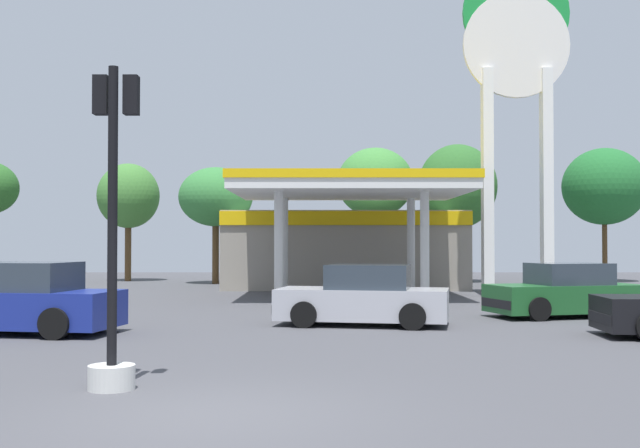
{
  "coord_description": "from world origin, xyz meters",
  "views": [
    {
      "loc": [
        1.3,
        -9.53,
        2.1
      ],
      "look_at": [
        1.23,
        13.95,
        2.65
      ],
      "focal_mm": 43.87,
      "sensor_mm": 36.0,
      "label": 1
    }
  ],
  "objects_px": {
    "car_0": "(568,293)",
    "traffic_signal_0": "(116,269)",
    "tree_1": "(131,196)",
    "car_1": "(366,298)",
    "tree_3": "(378,183)",
    "station_pole_sign": "(519,80)",
    "car_2": "(21,301)",
    "tree_5": "(607,187)",
    "tree_4": "(460,187)",
    "tree_2": "(218,197)"
  },
  "relations": [
    {
      "from": "car_0",
      "to": "traffic_signal_0",
      "type": "bearing_deg",
      "value": -132.5
    },
    {
      "from": "car_0",
      "to": "tree_1",
      "type": "distance_m",
      "value": 26.9
    },
    {
      "from": "car_1",
      "to": "tree_3",
      "type": "height_order",
      "value": "tree_3"
    },
    {
      "from": "car_1",
      "to": "tree_3",
      "type": "bearing_deg",
      "value": 85.17
    },
    {
      "from": "station_pole_sign",
      "to": "tree_3",
      "type": "bearing_deg",
      "value": 112.65
    },
    {
      "from": "car_2",
      "to": "tree_5",
      "type": "xyz_separation_m",
      "value": [
        22.06,
        23.49,
        4.32
      ]
    },
    {
      "from": "traffic_signal_0",
      "to": "tree_5",
      "type": "bearing_deg",
      "value": 59.11
    },
    {
      "from": "car_0",
      "to": "tree_1",
      "type": "relative_size",
      "value": 0.71
    },
    {
      "from": "car_2",
      "to": "tree_3",
      "type": "relative_size",
      "value": 0.67
    },
    {
      "from": "tree_3",
      "to": "tree_4",
      "type": "bearing_deg",
      "value": -10.84
    },
    {
      "from": "station_pole_sign",
      "to": "tree_3",
      "type": "xyz_separation_m",
      "value": [
        -4.73,
        11.34,
        -3.16
      ]
    },
    {
      "from": "car_0",
      "to": "tree_5",
      "type": "bearing_deg",
      "value": 67.08
    },
    {
      "from": "car_1",
      "to": "tree_5",
      "type": "relative_size",
      "value": 0.64
    },
    {
      "from": "tree_5",
      "to": "car_0",
      "type": "bearing_deg",
      "value": -112.92
    },
    {
      "from": "station_pole_sign",
      "to": "tree_2",
      "type": "bearing_deg",
      "value": 144.85
    },
    {
      "from": "tree_1",
      "to": "tree_4",
      "type": "xyz_separation_m",
      "value": [
        17.6,
        -1.32,
        0.43
      ]
    },
    {
      "from": "tree_1",
      "to": "station_pole_sign",
      "type": "bearing_deg",
      "value": -33.24
    },
    {
      "from": "station_pole_sign",
      "to": "car_1",
      "type": "height_order",
      "value": "station_pole_sign"
    },
    {
      "from": "car_2",
      "to": "tree_2",
      "type": "xyz_separation_m",
      "value": [
        1.64,
        21.54,
        3.64
      ]
    },
    {
      "from": "tree_2",
      "to": "tree_3",
      "type": "xyz_separation_m",
      "value": [
        8.24,
        2.21,
        0.9
      ]
    },
    {
      "from": "car_2",
      "to": "tree_4",
      "type": "xyz_separation_m",
      "value": [
        14.14,
        22.94,
        4.27
      ]
    },
    {
      "from": "car_0",
      "to": "tree_5",
      "type": "height_order",
      "value": "tree_5"
    },
    {
      "from": "station_pole_sign",
      "to": "tree_3",
      "type": "height_order",
      "value": "station_pole_sign"
    },
    {
      "from": "tree_1",
      "to": "tree_2",
      "type": "height_order",
      "value": "tree_1"
    },
    {
      "from": "car_0",
      "to": "tree_4",
      "type": "height_order",
      "value": "tree_4"
    },
    {
      "from": "car_2",
      "to": "traffic_signal_0",
      "type": "bearing_deg",
      "value": -59.63
    },
    {
      "from": "station_pole_sign",
      "to": "car_1",
      "type": "bearing_deg",
      "value": -121.83
    },
    {
      "from": "tree_3",
      "to": "tree_5",
      "type": "relative_size",
      "value": 1.01
    },
    {
      "from": "traffic_signal_0",
      "to": "tree_1",
      "type": "height_order",
      "value": "tree_1"
    },
    {
      "from": "car_2",
      "to": "traffic_signal_0",
      "type": "relative_size",
      "value": 1.04
    },
    {
      "from": "tree_1",
      "to": "tree_3",
      "type": "xyz_separation_m",
      "value": [
        13.34,
        -0.5,
        0.69
      ]
    },
    {
      "from": "car_0",
      "to": "tree_5",
      "type": "xyz_separation_m",
      "value": [
        8.24,
        19.49,
        4.37
      ]
    },
    {
      "from": "car_0",
      "to": "tree_4",
      "type": "distance_m",
      "value": 19.43
    },
    {
      "from": "traffic_signal_0",
      "to": "tree_1",
      "type": "xyz_separation_m",
      "value": [
        -7.41,
        31.01,
        2.87
      ]
    },
    {
      "from": "tree_3",
      "to": "tree_2",
      "type": "bearing_deg",
      "value": -165.01
    },
    {
      "from": "station_pole_sign",
      "to": "car_0",
      "type": "relative_size",
      "value": 2.9
    },
    {
      "from": "traffic_signal_0",
      "to": "tree_2",
      "type": "bearing_deg",
      "value": 94.68
    },
    {
      "from": "car_2",
      "to": "tree_4",
      "type": "distance_m",
      "value": 27.28
    },
    {
      "from": "tree_1",
      "to": "tree_5",
      "type": "relative_size",
      "value": 0.9
    },
    {
      "from": "car_0",
      "to": "tree_5",
      "type": "distance_m",
      "value": 21.61
    },
    {
      "from": "tree_4",
      "to": "tree_1",
      "type": "bearing_deg",
      "value": 175.72
    },
    {
      "from": "station_pole_sign",
      "to": "car_0",
      "type": "height_order",
      "value": "station_pole_sign"
    },
    {
      "from": "station_pole_sign",
      "to": "tree_1",
      "type": "bearing_deg",
      "value": 146.76
    },
    {
      "from": "car_0",
      "to": "tree_4",
      "type": "bearing_deg",
      "value": 89.01
    },
    {
      "from": "station_pole_sign",
      "to": "tree_2",
      "type": "height_order",
      "value": "station_pole_sign"
    },
    {
      "from": "car_1",
      "to": "traffic_signal_0",
      "type": "bearing_deg",
      "value": -115.43
    },
    {
      "from": "car_2",
      "to": "traffic_signal_0",
      "type": "distance_m",
      "value": 7.89
    },
    {
      "from": "car_2",
      "to": "car_0",
      "type": "bearing_deg",
      "value": 16.14
    },
    {
      "from": "tree_4",
      "to": "tree_5",
      "type": "relative_size",
      "value": 1.02
    },
    {
      "from": "car_0",
      "to": "tree_2",
      "type": "relative_size",
      "value": 0.77
    }
  ]
}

